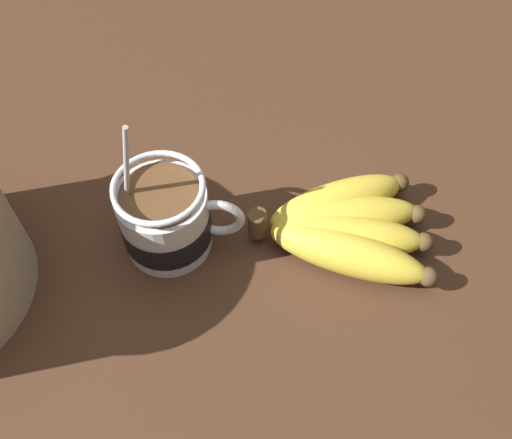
% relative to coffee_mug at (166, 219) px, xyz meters
% --- Properties ---
extents(table, '(1.15, 1.15, 0.03)m').
position_rel_coffee_mug_xyz_m(table, '(0.09, 0.03, -0.06)').
color(table, '#422819').
rests_on(table, ground).
extents(coffee_mug, '(0.12, 0.09, 0.17)m').
position_rel_coffee_mug_xyz_m(coffee_mug, '(0.00, 0.00, 0.00)').
color(coffee_mug, silver).
rests_on(coffee_mug, table).
extents(banana_bunch, '(0.18, 0.15, 0.04)m').
position_rel_coffee_mug_xyz_m(banana_bunch, '(0.18, 0.01, -0.02)').
color(banana_bunch, '#4C381E').
rests_on(banana_bunch, table).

